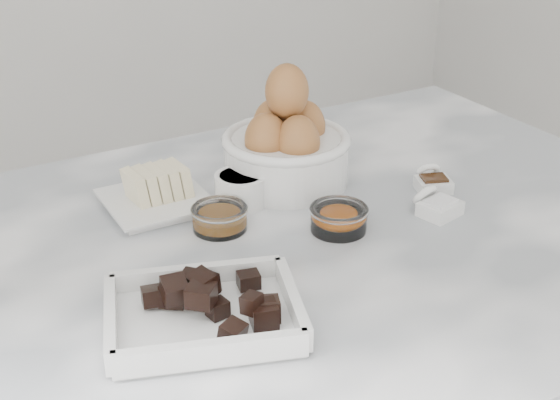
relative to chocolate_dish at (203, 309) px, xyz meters
The scene contains 9 objects.
marble_slab 0.21m from the chocolate_dish, 37.76° to the left, with size 1.20×0.80×0.04m, color white.
chocolate_dish is the anchor object (origin of this frame).
butter_plate 0.30m from the chocolate_dish, 78.35° to the left, with size 0.14×0.14×0.06m.
sugar_ramekin 0.30m from the chocolate_dish, 55.01° to the left, with size 0.07×0.07×0.04m.
egg_bowl 0.38m from the chocolate_dish, 46.31° to the left, with size 0.19×0.19×0.18m.
honey_bowl 0.22m from the chocolate_dish, 59.68° to the left, with size 0.08×0.08×0.03m.
zest_bowl 0.27m from the chocolate_dish, 24.09° to the left, with size 0.08×0.08×0.03m.
vanilla_spoon 0.47m from the chocolate_dish, 18.74° to the left, with size 0.06×0.07×0.04m.
salt_spoon 0.40m from the chocolate_dish, 12.06° to the left, with size 0.06×0.07×0.04m.
Camera 1 is at (-0.44, -0.78, 1.44)m, focal length 50.00 mm.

